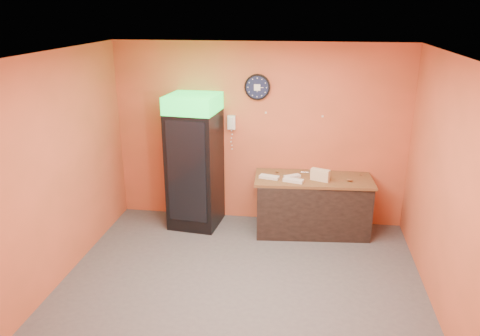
# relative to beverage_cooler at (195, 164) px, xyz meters

# --- Properties ---
(floor) EXTENTS (4.50, 4.50, 0.00)m
(floor) POSITION_rel_beverage_cooler_xyz_m (0.94, -1.60, -1.01)
(floor) COLOR #47474C
(floor) RESTS_ON ground
(back_wall) EXTENTS (4.50, 0.02, 2.80)m
(back_wall) POSITION_rel_beverage_cooler_xyz_m (0.94, 0.40, 0.39)
(back_wall) COLOR #E1633F
(back_wall) RESTS_ON floor
(left_wall) EXTENTS (0.02, 4.00, 2.80)m
(left_wall) POSITION_rel_beverage_cooler_xyz_m (-1.31, -1.60, 0.39)
(left_wall) COLOR #E1633F
(left_wall) RESTS_ON floor
(right_wall) EXTENTS (0.02, 4.00, 2.80)m
(right_wall) POSITION_rel_beverage_cooler_xyz_m (3.19, -1.60, 0.39)
(right_wall) COLOR #E1633F
(right_wall) RESTS_ON floor
(ceiling) EXTENTS (4.50, 4.00, 0.02)m
(ceiling) POSITION_rel_beverage_cooler_xyz_m (0.94, -1.60, 1.79)
(ceiling) COLOR white
(ceiling) RESTS_ON back_wall
(beverage_cooler) EXTENTS (0.80, 0.80, 2.06)m
(beverage_cooler) POSITION_rel_beverage_cooler_xyz_m (0.00, 0.00, 0.00)
(beverage_cooler) COLOR black
(beverage_cooler) RESTS_ON floor
(prep_counter) EXTENTS (1.72, 0.89, 0.83)m
(prep_counter) POSITION_rel_beverage_cooler_xyz_m (1.80, 0.03, -0.59)
(prep_counter) COLOR black
(prep_counter) RESTS_ON floor
(wall_clock) EXTENTS (0.39, 0.06, 0.39)m
(wall_clock) POSITION_rel_beverage_cooler_xyz_m (0.91, 0.37, 1.13)
(wall_clock) COLOR black
(wall_clock) RESTS_ON back_wall
(wall_phone) EXTENTS (0.12, 0.10, 0.22)m
(wall_phone) POSITION_rel_beverage_cooler_xyz_m (0.52, 0.34, 0.58)
(wall_phone) COLOR white
(wall_phone) RESTS_ON back_wall
(butcher_paper) EXTENTS (1.78, 0.86, 0.04)m
(butcher_paper) POSITION_rel_beverage_cooler_xyz_m (1.80, 0.03, -0.16)
(butcher_paper) COLOR brown
(butcher_paper) RESTS_ON prep_counter
(sub_roll_stack) EXTENTS (0.29, 0.19, 0.17)m
(sub_roll_stack) POSITION_rel_beverage_cooler_xyz_m (1.89, -0.08, -0.05)
(sub_roll_stack) COLOR beige
(sub_roll_stack) RESTS_ON butcher_paper
(wrapped_sandwich_left) EXTENTS (0.31, 0.18, 0.04)m
(wrapped_sandwich_left) POSITION_rel_beverage_cooler_xyz_m (1.15, -0.09, -0.12)
(wrapped_sandwich_left) COLOR silver
(wrapped_sandwich_left) RESTS_ON butcher_paper
(wrapped_sandwich_mid) EXTENTS (0.31, 0.18, 0.04)m
(wrapped_sandwich_mid) POSITION_rel_beverage_cooler_xyz_m (1.50, -0.19, -0.12)
(wrapped_sandwich_mid) COLOR silver
(wrapped_sandwich_mid) RESTS_ON butcher_paper
(wrapped_sandwich_right) EXTENTS (0.26, 0.21, 0.04)m
(wrapped_sandwich_right) POSITION_rel_beverage_cooler_xyz_m (1.48, -0.01, -0.12)
(wrapped_sandwich_right) COLOR silver
(wrapped_sandwich_right) RESTS_ON butcher_paper
(kitchen_tool) EXTENTS (0.06, 0.06, 0.06)m
(kitchen_tool) POSITION_rel_beverage_cooler_xyz_m (1.75, 0.22, -0.11)
(kitchen_tool) COLOR silver
(kitchen_tool) RESTS_ON butcher_paper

